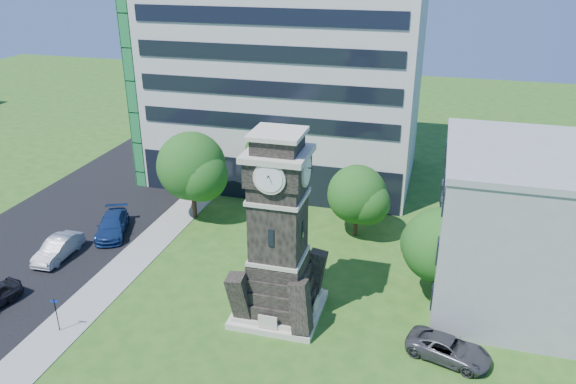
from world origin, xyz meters
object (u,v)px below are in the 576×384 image
(car_east_lot, at_px, (449,349))
(car_street_north, at_px, (112,225))
(park_bench, at_px, (271,314))
(car_street_mid, at_px, (58,248))
(street_sign, at_px, (56,312))
(clock_tower, at_px, (278,240))

(car_east_lot, bearing_deg, car_street_north, 88.84)
(park_bench, bearing_deg, car_street_north, 165.48)
(car_street_mid, height_order, park_bench, car_street_mid)
(car_street_north, bearing_deg, park_bench, -47.73)
(car_street_north, height_order, park_bench, car_street_north)
(car_street_north, bearing_deg, street_sign, -94.57)
(car_street_north, height_order, car_east_lot, car_street_north)
(clock_tower, relative_size, park_bench, 6.45)
(car_east_lot, relative_size, park_bench, 2.52)
(car_east_lot, distance_m, park_bench, 10.85)
(clock_tower, relative_size, car_east_lot, 2.56)
(car_street_mid, distance_m, park_bench, 18.28)
(clock_tower, relative_size, street_sign, 5.29)
(car_east_lot, height_order, park_bench, car_east_lot)
(park_bench, bearing_deg, car_east_lot, 7.98)
(car_street_north, bearing_deg, car_east_lot, -39.28)
(car_street_north, distance_m, street_sign, 12.91)
(car_street_north, bearing_deg, car_street_mid, -134.10)
(car_street_mid, relative_size, street_sign, 2.04)
(car_street_mid, height_order, car_street_north, car_street_north)
(street_sign, bearing_deg, car_street_mid, 120.31)
(clock_tower, relative_size, car_street_north, 2.26)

